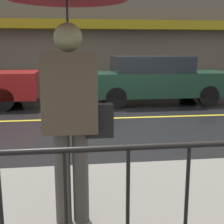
% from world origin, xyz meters
% --- Properties ---
extents(ground_plane, '(80.00, 80.00, 0.00)m').
position_xyz_m(ground_plane, '(0.00, 0.00, 0.00)').
color(ground_plane, black).
extents(sidewalk_near, '(28.00, 2.72, 0.12)m').
position_xyz_m(sidewalk_near, '(0.00, -4.73, 0.06)').
color(sidewalk_near, slate).
rests_on(sidewalk_near, ground_plane).
extents(sidewalk_far, '(28.00, 1.79, 0.12)m').
position_xyz_m(sidewalk_far, '(0.00, 4.26, 0.06)').
color(sidewalk_far, slate).
rests_on(sidewalk_far, ground_plane).
extents(lane_marking, '(25.20, 0.12, 0.01)m').
position_xyz_m(lane_marking, '(0.00, 0.00, 0.00)').
color(lane_marking, gold).
rests_on(lane_marking, ground_plane).
extents(building_storefront, '(28.00, 0.85, 6.95)m').
position_xyz_m(building_storefront, '(0.00, 5.28, 3.43)').
color(building_storefront, '#706656').
rests_on(building_storefront, ground_plane).
extents(pedestrian, '(1.01, 1.01, 2.22)m').
position_xyz_m(pedestrian, '(-1.42, -4.80, 1.81)').
color(pedestrian, '#4C4742').
rests_on(pedestrian, sidewalk_near).
extents(car_dark_green, '(4.50, 1.83, 1.47)m').
position_xyz_m(car_dark_green, '(1.20, 2.09, 0.75)').
color(car_dark_green, '#193828').
rests_on(car_dark_green, ground_plane).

